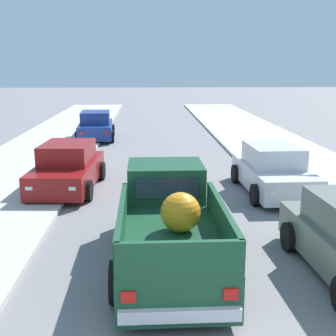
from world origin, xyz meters
TOP-DOWN VIEW (x-y plane):
  - sidewalk_left at (-5.52, 12.00)m, footprint 4.75×60.00m
  - sidewalk_right at (5.52, 12.00)m, footprint 4.75×60.00m
  - curb_left at (-4.54, 12.00)m, footprint 0.16×60.00m
  - curb_right at (4.54, 12.00)m, footprint 0.16×60.00m
  - pickup_truck at (-0.25, 5.15)m, footprint 2.25×5.22m
  - car_right_near at (3.34, 10.21)m, footprint 2.12×4.30m
  - car_left_mid at (-3.30, 10.93)m, footprint 2.21×4.34m
  - car_right_mid at (-3.50, 21.24)m, footprint 2.21×4.34m

SIDE VIEW (x-z plane):
  - curb_left at x=-4.54m, z-range 0.00..0.10m
  - curb_right at x=4.54m, z-range 0.00..0.10m
  - sidewalk_left at x=-5.52m, z-range 0.00..0.12m
  - sidewalk_right at x=5.52m, z-range 0.00..0.12m
  - car_right_near at x=3.34m, z-range -0.06..1.48m
  - car_left_mid at x=-3.30m, z-range -0.06..1.48m
  - car_right_mid at x=-3.50m, z-range -0.06..1.48m
  - pickup_truck at x=-0.25m, z-range -0.11..1.69m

